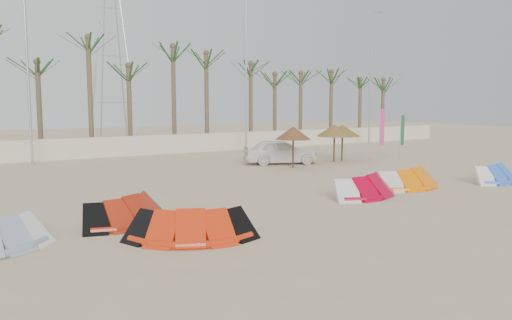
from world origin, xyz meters
TOP-DOWN VIEW (x-y plane):
  - ground at (0.00, 0.00)m, footprint 120.00×120.00m
  - boundary_wall at (0.00, 22.00)m, footprint 60.00×0.30m
  - palm_line at (0.67, 23.50)m, footprint 52.00×4.00m
  - lamp_b at (-5.96, 20.00)m, footprint 1.25×0.14m
  - lamp_c at (8.04, 20.00)m, footprint 1.25×0.14m
  - lamp_d at (20.04, 20.00)m, footprint 1.25×0.14m
  - pylon at (1.00, 28.00)m, footprint 3.00×3.00m
  - kite_red_left at (-5.77, 4.10)m, footprint 3.49×2.59m
  - kite_red_mid at (-4.96, 1.56)m, footprint 3.70×2.64m
  - kite_red_right at (3.18, 3.66)m, footprint 3.89×2.53m
  - kite_orange at (6.14, 4.10)m, footprint 3.93×2.27m
  - kite_blue at (10.44, 2.92)m, footprint 3.22×2.04m
  - parasol_left at (5.70, 11.31)m, footprint 1.93×1.93m
  - parasol_mid at (9.36, 12.19)m, footprint 2.12×2.12m
  - parasol_right at (10.21, 12.43)m, footprint 2.16×2.16m
  - flag_pink at (11.70, 10.68)m, footprint 0.45×0.07m
  - flag_green at (13.99, 11.14)m, footprint 0.45×0.10m
  - car at (6.13, 13.10)m, footprint 4.54×3.11m

SIDE VIEW (x-z plane):
  - ground at x=0.00m, z-range 0.00..0.00m
  - pylon at x=1.00m, z-range -7.00..7.00m
  - kite_blue at x=10.44m, z-range -0.03..0.87m
  - kite_red_left at x=-5.77m, z-range -0.03..0.87m
  - kite_red_mid at x=-4.96m, z-range -0.03..0.87m
  - kite_red_right at x=3.18m, z-range -0.03..0.87m
  - kite_orange at x=6.14m, z-range -0.03..0.87m
  - boundary_wall at x=0.00m, z-range 0.00..1.30m
  - car at x=6.13m, z-range 0.00..1.44m
  - flag_green at x=13.99m, z-range 0.27..3.16m
  - parasol_right at x=10.21m, z-range 0.73..2.91m
  - parasol_mid at x=9.36m, z-range 0.75..2.97m
  - parasol_left at x=5.70m, z-range 0.76..3.00m
  - flag_pink at x=11.70m, z-range 0.31..3.61m
  - lamp_b at x=-5.96m, z-range 0.27..11.27m
  - lamp_c at x=8.04m, z-range 0.27..11.27m
  - lamp_d at x=20.04m, z-range 0.27..11.27m
  - palm_line at x=0.67m, z-range 2.59..10.29m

